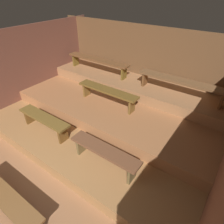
{
  "coord_description": "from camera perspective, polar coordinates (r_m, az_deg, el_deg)",
  "views": [
    {
      "loc": [
        2.43,
        -0.01,
        3.18
      ],
      "look_at": [
        0.21,
        3.08,
        0.61
      ],
      "focal_mm": 30.93,
      "sensor_mm": 36.0,
      "label": 1
    }
  ],
  "objects": [
    {
      "name": "bench_lower_right",
      "position": [
        3.6,
        -2.21,
        -11.85
      ],
      "size": [
        1.42,
        0.3,
        0.41
      ],
      "color": "brown",
      "rests_on": "platform_lower"
    },
    {
      "name": "bench_upper_left",
      "position": [
        6.14,
        -4.25,
        14.78
      ],
      "size": [
        2.16,
        0.3,
        0.41
      ],
      "color": "brown",
      "rests_on": "platform_upper"
    },
    {
      "name": "bench_lower_left",
      "position": [
        4.62,
        -19.45,
        -2.16
      ],
      "size": [
        1.42,
        0.3,
        0.41
      ],
      "color": "brown",
      "rests_on": "platform_lower"
    },
    {
      "name": "ground",
      "position": [
        4.75,
        -6.24,
        -8.83
      ],
      "size": [
        6.06,
        5.8,
        0.08
      ],
      "primitive_type": "cube",
      "color": "#A06B45"
    },
    {
      "name": "platform_upper",
      "position": [
        5.66,
        6.42,
        7.67
      ],
      "size": [
        5.26,
        1.1,
        0.27
      ],
      "primitive_type": "cube",
      "color": "#A9754B",
      "rests_on": "platform_middle"
    },
    {
      "name": "platform_lower",
      "position": [
        5.01,
        -1.53,
        -3.31
      ],
      "size": [
        5.26,
        3.71,
        0.27
      ],
      "primitive_type": "cube",
      "color": "#A97645",
      "rests_on": "ground"
    },
    {
      "name": "wall_back",
      "position": [
        5.96,
        9.6,
        13.41
      ],
      "size": [
        6.06,
        0.06,
        2.24
      ],
      "primitive_type": "cube",
      "color": "brown",
      "rests_on": "ground"
    },
    {
      "name": "bench_upper_right",
      "position": [
        5.0,
        19.7,
        8.21
      ],
      "size": [
        2.16,
        0.3,
        0.41
      ],
      "color": "brown",
      "rests_on": "platform_upper"
    },
    {
      "name": "platform_middle",
      "position": [
        5.24,
        2.21,
        2.16
      ],
      "size": [
        5.26,
        2.56,
        0.27
      ],
      "primitive_type": "cube",
      "color": "#AC6F43",
      "rests_on": "platform_lower"
    },
    {
      "name": "bench_floor_center",
      "position": [
        3.77,
        -29.08,
        -21.2
      ],
      "size": [
        1.68,
        0.3,
        0.41
      ],
      "color": "brown",
      "rests_on": "ground"
    },
    {
      "name": "bench_middle_center",
      "position": [
        4.88,
        -1.35,
        5.9
      ],
      "size": [
        1.68,
        0.3,
        0.41
      ],
      "color": "brown",
      "rests_on": "platform_middle"
    },
    {
      "name": "wall_left",
      "position": [
        6.04,
        -26.73,
        10.51
      ],
      "size": [
        0.06,
        5.8,
        2.24
      ],
      "primitive_type": "cube",
      "color": "brown",
      "rests_on": "ground"
    }
  ]
}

